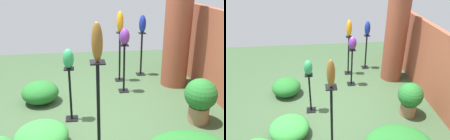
# 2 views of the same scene
# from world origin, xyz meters

# --- Properties ---
(ground_plane) EXTENTS (8.00, 8.00, 0.00)m
(ground_plane) POSITION_xyz_m (0.00, 0.00, 0.00)
(ground_plane) COLOR #385133
(brick_pillar) EXTENTS (0.56, 0.56, 2.75)m
(brick_pillar) POSITION_xyz_m (-1.23, 1.77, 1.38)
(brick_pillar) COLOR brown
(brick_pillar) RESTS_ON ground
(pedestal_cobalt) EXTENTS (0.20, 0.20, 1.03)m
(pedestal_cobalt) POSITION_xyz_m (-1.89, 1.18, 0.47)
(pedestal_cobalt) COLOR black
(pedestal_cobalt) RESTS_ON ground
(pedestal_violet) EXTENTS (0.20, 0.20, 1.00)m
(pedestal_violet) POSITION_xyz_m (-0.98, 0.61, 0.45)
(pedestal_violet) COLOR black
(pedestal_violet) RESTS_ON ground
(pedestal_bronze) EXTENTS (0.20, 0.20, 1.45)m
(pedestal_bronze) POSITION_xyz_m (1.37, -0.09, 0.67)
(pedestal_bronze) COLOR black
(pedestal_bronze) RESTS_ON ground
(pedestal_amber) EXTENTS (0.20, 0.20, 1.12)m
(pedestal_amber) POSITION_xyz_m (-1.59, 0.61, 0.51)
(pedestal_amber) COLOR black
(pedestal_amber) RESTS_ON ground
(pedestal_jade) EXTENTS (0.20, 0.20, 0.91)m
(pedestal_jade) POSITION_xyz_m (0.03, -0.45, 0.41)
(pedestal_jade) COLOR black
(pedestal_jade) RESTS_ON ground
(art_vase_cobalt) EXTENTS (0.17, 0.16, 0.41)m
(art_vase_cobalt) POSITION_xyz_m (-1.89, 1.18, 1.24)
(art_vase_cobalt) COLOR #192D9E
(art_vase_cobalt) RESTS_ON pedestal_cobalt
(art_vase_violet) EXTENTS (0.19, 0.20, 0.33)m
(art_vase_violet) POSITION_xyz_m (-0.98, 0.61, 1.16)
(art_vase_violet) COLOR #6B2D8C
(art_vase_violet) RESTS_ON pedestal_violet
(art_vase_bronze) EXTENTS (0.12, 0.12, 0.42)m
(art_vase_bronze) POSITION_xyz_m (1.37, -0.09, 1.66)
(art_vase_bronze) COLOR brown
(art_vase_bronze) RESTS_ON pedestal_bronze
(art_vase_amber) EXTENTS (0.16, 0.15, 0.46)m
(art_vase_amber) POSITION_xyz_m (-1.59, 0.61, 1.35)
(art_vase_amber) COLOR orange
(art_vase_amber) RESTS_ON pedestal_amber
(art_vase_jade) EXTENTS (0.18, 0.17, 0.32)m
(art_vase_jade) POSITION_xyz_m (0.03, -0.45, 1.07)
(art_vase_jade) COLOR #2D9356
(art_vase_jade) RESTS_ON pedestal_jade
(potted_plant_near_pillar) EXTENTS (0.51, 0.51, 0.76)m
(potted_plant_near_pillar) POSITION_xyz_m (0.37, 1.62, 0.44)
(potted_plant_near_pillar) COLOR #936B4C
(potted_plant_near_pillar) RESTS_ON ground
(foliage_bed_east) EXTENTS (0.73, 0.75, 0.35)m
(foliage_bed_east) POSITION_xyz_m (0.74, -0.85, 0.17)
(foliage_bed_east) COLOR #338C38
(foliage_bed_east) RESTS_ON ground
(foliage_bed_west) EXTENTS (0.66, 0.69, 0.41)m
(foliage_bed_west) POSITION_xyz_m (-0.67, -1.05, 0.21)
(foliage_bed_west) COLOR #236B28
(foliage_bed_west) RESTS_ON ground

